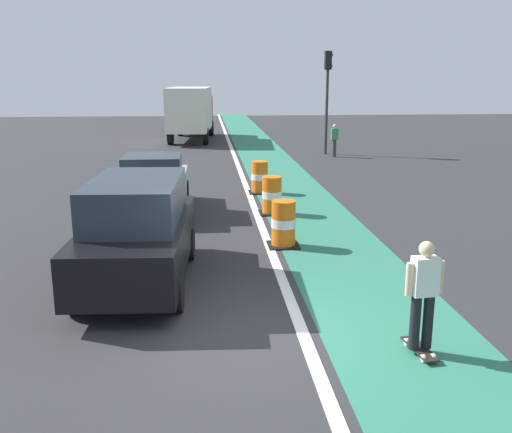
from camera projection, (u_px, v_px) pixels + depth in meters
The scene contains 12 objects.
ground_plane at pixel (245, 335), 8.85m from camera, with size 100.00×100.00×0.00m, color #2D2D30.
bike_lane_strip at pixel (288, 186), 20.66m from camera, with size 2.50×80.00×0.01m, color #2D755B.
lane_divider_stripe at pixel (246, 187), 20.53m from camera, with size 0.20×80.00×0.01m, color silver.
skateboarder_on_lane at pixel (423, 294), 8.05m from camera, with size 0.57×0.82×1.69m.
parked_suv_nearest at pixel (138, 231), 10.84m from camera, with size 2.10×4.69×2.04m.
parked_sedan_second at pixel (154, 184), 16.67m from camera, with size 1.93×4.10×1.70m.
traffic_barrel_front at pixel (283, 224), 13.33m from camera, with size 0.73×0.73×1.09m.
traffic_barrel_mid at pixel (272, 196), 16.50m from camera, with size 0.73×0.73×1.09m.
traffic_barrel_back at pixel (260, 178), 19.44m from camera, with size 0.73×0.73×1.09m.
delivery_truck_down_block at pixel (191, 110), 35.01m from camera, with size 2.84×7.75×3.23m.
traffic_light_corner at pixel (328, 84), 28.43m from camera, with size 0.41×0.32×5.10m.
pedestrian_crossing at pixel (334, 139), 28.04m from camera, with size 0.34×0.20×1.61m.
Camera 1 is at (-0.56, -8.13, 3.91)m, focal length 40.00 mm.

